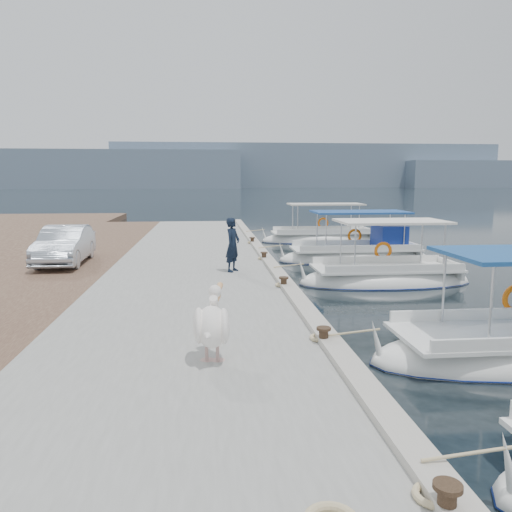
{
  "coord_description": "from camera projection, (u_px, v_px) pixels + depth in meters",
  "views": [
    {
      "loc": [
        -2.56,
        -12.58,
        3.65
      ],
      "look_at": [
        -1.0,
        3.14,
        1.2
      ],
      "focal_mm": 35.0,
      "sensor_mm": 36.0,
      "label": 1
    }
  ],
  "objects": [
    {
      "name": "ground",
      "position": [
        305.0,
        318.0,
        13.19
      ],
      "size": [
        400.0,
        400.0,
        0.0
      ],
      "primitive_type": "plane",
      "color": "black",
      "rests_on": "ground"
    },
    {
      "name": "quay_curb",
      "position": [
        272.0,
        265.0,
        17.99
      ],
      "size": [
        0.44,
        40.0,
        0.12
      ],
      "primitive_type": "cube",
      "color": "#A6A093",
      "rests_on": "concrete_quay"
    },
    {
      "name": "concrete_quay",
      "position": [
        195.0,
        275.0,
        17.77
      ],
      "size": [
        6.0,
        40.0,
        0.5
      ],
      "primitive_type": "cube",
      "color": "gray",
      "rests_on": "ground"
    },
    {
      "name": "pelican",
      "position": [
        212.0,
        324.0,
        8.66
      ],
      "size": [
        0.69,
        1.64,
        1.26
      ],
      "color": "tan",
      "rests_on": "concrete_quay"
    },
    {
      "name": "fishing_caique_e",
      "position": [
        322.0,
        240.0,
        29.24
      ],
      "size": [
        7.15,
        2.22,
        2.83
      ],
      "color": "white",
      "rests_on": "ground"
    },
    {
      "name": "fishing_caique_c",
      "position": [
        385.0,
        280.0,
        17.56
      ],
      "size": [
        6.16,
        2.38,
        2.83
      ],
      "color": "white",
      "rests_on": "ground"
    },
    {
      "name": "fishing_caique_d",
      "position": [
        357.0,
        256.0,
        22.42
      ],
      "size": [
        6.94,
        2.38,
        2.83
      ],
      "color": "white",
      "rests_on": "ground"
    },
    {
      "name": "parked_car",
      "position": [
        65.0,
        245.0,
        18.6
      ],
      "size": [
        1.64,
        4.34,
        1.41
      ],
      "primitive_type": "imported",
      "rotation": [
        0.0,
        0.0,
        0.03
      ],
      "color": "#B0BBC9",
      "rests_on": "cobblestone_strip"
    },
    {
      "name": "fisherman",
      "position": [
        233.0,
        245.0,
        16.99
      ],
      "size": [
        0.72,
        0.81,
        1.85
      ],
      "primitive_type": "imported",
      "rotation": [
        0.0,
        0.0,
        1.05
      ],
      "color": "black",
      "rests_on": "concrete_quay"
    },
    {
      "name": "cobblestone_strip",
      "position": [
        50.0,
        278.0,
        17.28
      ],
      "size": [
        4.0,
        40.0,
        0.5
      ],
      "primitive_type": "cube",
      "color": "#50362A",
      "rests_on": "ground"
    },
    {
      "name": "mooring_bollards",
      "position": [
        284.0,
        281.0,
        14.52
      ],
      "size": [
        0.28,
        20.28,
        0.33
      ],
      "color": "black",
      "rests_on": "concrete_quay"
    },
    {
      "name": "distant_hills",
      "position": [
        281.0,
        169.0,
        213.05
      ],
      "size": [
        330.0,
        60.0,
        18.0
      ],
      "color": "slate",
      "rests_on": "ground"
    }
  ]
}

